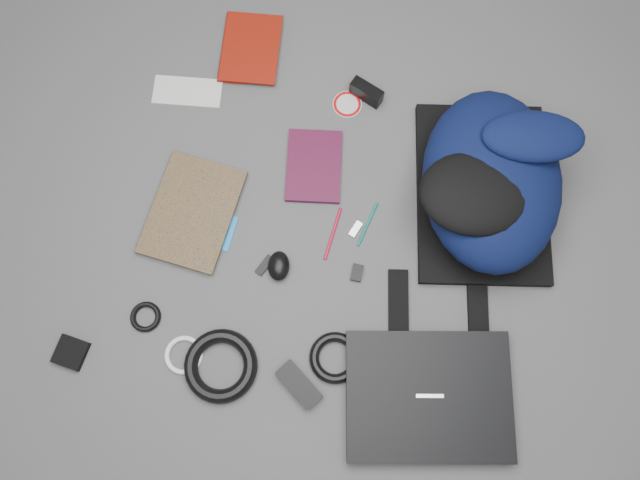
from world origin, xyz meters
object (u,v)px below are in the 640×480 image
at_px(power_brick, 299,385).
at_px(textbook_red, 222,47).
at_px(laptop, 428,396).
at_px(backpack, 491,180).
at_px(compact_camera, 366,92).
at_px(comic_book, 154,201).
at_px(mouse, 279,266).
at_px(dvd_case, 314,166).
at_px(pouch, 71,352).

bearing_deg(power_brick, textbook_red, 151.45).
xyz_separation_m(laptop, textbook_red, (-0.89, 0.66, -0.01)).
relative_size(backpack, compact_camera, 5.82).
bearing_deg(comic_book, power_brick, -34.05).
bearing_deg(power_brick, compact_camera, 124.90).
distance_m(backpack, mouse, 0.58).
height_order(laptop, dvd_case, laptop).
relative_size(power_brick, pouch, 1.64).
xyz_separation_m(compact_camera, mouse, (-0.02, -0.54, -0.01)).
height_order(comic_book, dvd_case, comic_book).
bearing_deg(dvd_case, laptop, -62.25).
bearing_deg(comic_book, dvd_case, 30.03).
xyz_separation_m(compact_camera, power_brick, (0.15, -0.79, -0.01)).
relative_size(comic_book, power_brick, 2.43).
bearing_deg(pouch, compact_camera, 67.22).
xyz_separation_m(dvd_case, compact_camera, (0.05, 0.25, 0.02)).
bearing_deg(backpack, laptop, -106.13).
relative_size(textbook_red, dvd_case, 1.07).
bearing_deg(laptop, power_brick, 175.33).
distance_m(comic_book, pouch, 0.44).
relative_size(laptop, compact_camera, 4.33).
distance_m(dvd_case, compact_camera, 0.25).
distance_m(backpack, dvd_case, 0.46).
bearing_deg(pouch, dvd_case, 63.31).
xyz_separation_m(mouse, pouch, (-0.38, -0.41, -0.01)).
distance_m(textbook_red, mouse, 0.66).
bearing_deg(textbook_red, dvd_case, -48.62).
distance_m(backpack, power_brick, 0.70).
xyz_separation_m(backpack, textbook_red, (-0.82, 0.11, -0.10)).
xyz_separation_m(backpack, mouse, (-0.41, -0.40, -0.09)).
bearing_deg(comic_book, pouch, -98.07).
bearing_deg(power_brick, backpack, 93.71).
bearing_deg(laptop, comic_book, 144.75).
bearing_deg(textbook_red, compact_camera, -15.00).
distance_m(textbook_red, dvd_case, 0.44).
bearing_deg(mouse, backpack, 21.92).
bearing_deg(laptop, dvd_case, 115.25).
height_order(dvd_case, compact_camera, compact_camera).
bearing_deg(laptop, mouse, 139.07).
bearing_deg(backpack, mouse, -158.21).
height_order(laptop, textbook_red, laptop).
xyz_separation_m(dvd_case, pouch, (-0.35, -0.70, 0.00)).
distance_m(textbook_red, pouch, 0.92).
bearing_deg(compact_camera, laptop, -46.25).
distance_m(dvd_case, pouch, 0.78).
bearing_deg(backpack, textbook_red, 149.60).
xyz_separation_m(textbook_red, compact_camera, (0.43, 0.03, 0.01)).
bearing_deg(power_brick, comic_book, 177.05).
height_order(backpack, textbook_red, backpack).
height_order(backpack, pouch, backpack).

